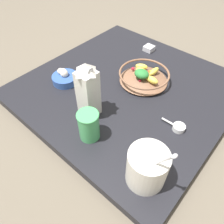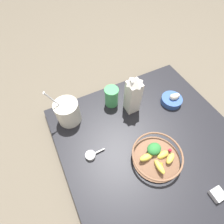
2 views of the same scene
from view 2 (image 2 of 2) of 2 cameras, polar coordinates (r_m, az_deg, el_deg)
The scene contains 9 objects.
ground_plane at distance 1.01m, azimuth 12.58°, elevation -10.86°, with size 6.00×6.00×0.00m, color #665B4C.
countertop at distance 0.99m, azimuth 12.81°, elevation -10.34°, with size 0.94×0.94×0.04m.
fruit_bowl at distance 0.91m, azimuth 14.42°, elevation -13.76°, with size 0.25×0.25×0.09m.
milk_carton at distance 0.97m, azimuth 6.89°, elevation 5.67°, with size 0.07×0.07×0.26m.
yogurt_tub at distance 0.99m, azimuth -14.32°, elevation 0.23°, with size 0.13×0.15×0.25m.
drinking_cup at distance 1.04m, azimuth -0.17°, elevation 5.16°, with size 0.08×0.08×0.13m.
spice_jar at distance 0.98m, azimuth 31.11°, elevation -22.04°, with size 0.05×0.05×0.03m.
measuring_scoop at distance 0.92m, azimuth -6.88°, elevation -13.85°, with size 0.05×0.10×0.02m.
garlic_bowl at distance 1.14m, azimuth 18.99°, elevation 3.87°, with size 0.13×0.13×0.07m.
Camera 2 is at (0.26, -0.37, 0.90)m, focal length 28.00 mm.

